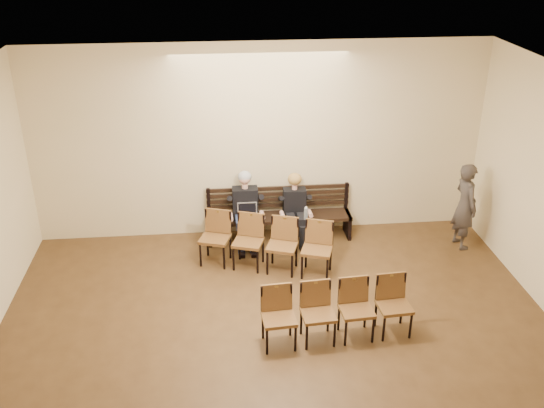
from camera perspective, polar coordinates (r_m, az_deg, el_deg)
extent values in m
cube|color=beige|center=(10.71, -1.16, 5.89)|extent=(8.00, 0.02, 3.50)
cube|color=white|center=(5.44, 3.01, 5.66)|extent=(8.00, 10.00, 0.02)
cube|color=black|center=(11.03, 0.69, -2.15)|extent=(2.60, 0.90, 0.45)
cube|color=silver|center=(10.53, -2.29, -1.46)|extent=(0.40, 0.35, 0.25)
cylinder|color=silver|center=(10.55, 3.20, -1.44)|extent=(0.08, 0.08, 0.24)
cube|color=black|center=(11.21, 2.71, -2.23)|extent=(0.42, 0.34, 0.27)
imported|color=#3C3531|center=(11.01, 17.78, 0.39)|extent=(0.52, 0.71, 1.80)
cube|color=brown|center=(9.99, -0.66, -3.83)|extent=(2.24, 1.17, 0.90)
cube|color=brown|center=(8.48, 6.18, -10.13)|extent=(2.11, 0.61, 0.85)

